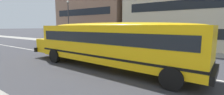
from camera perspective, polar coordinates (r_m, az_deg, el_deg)
The scene contains 7 objects.
ground_plane at distance 10.44m, azimuth 13.92°, elevation -7.72°, with size 400.00×400.00×0.00m, color #38383D.
sidewalk_far at distance 18.38m, azimuth 23.54°, elevation -1.48°, with size 120.00×3.00×0.01m, color gray.
lane_centreline at distance 10.44m, azimuth 13.92°, elevation -7.70°, with size 110.00×0.16×0.01m, color silver.
school_bus at distance 10.30m, azimuth -1.82°, elevation 2.30°, with size 13.36×3.42×2.97m.
parked_car_red_by_hydrant at distance 22.32m, azimuth -12.42°, elevation 2.67°, with size 3.96×2.00×1.64m.
street_lamp at distance 26.98m, azimuth -15.56°, elevation 10.79°, with size 0.44×0.44×6.80m.
apartment_block_far_left at distance 32.57m, azimuth -3.11°, elevation 14.61°, with size 14.39×12.19×13.30m.
Camera 1 is at (3.60, -9.41, 2.74)m, focal length 25.19 mm.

